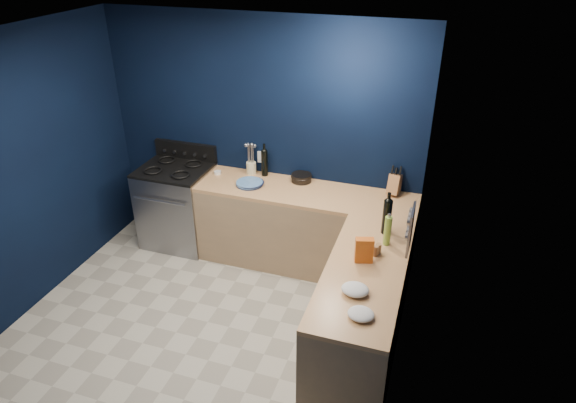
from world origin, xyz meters
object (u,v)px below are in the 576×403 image
at_px(plate_stack, 250,183).
at_px(crouton_bag, 364,250).
at_px(gas_range, 178,207).
at_px(knife_block, 395,184).
at_px(utensil_crock, 251,168).

height_order(plate_stack, crouton_bag, crouton_bag).
relative_size(gas_range, knife_block, 4.44).
bearing_deg(knife_block, utensil_crock, -171.54).
bearing_deg(crouton_bag, knife_block, 70.60).
distance_m(gas_range, utensil_crock, 1.01).
distance_m(gas_range, knife_block, 2.48).
distance_m(gas_range, crouton_bag, 2.60).
distance_m(knife_block, crouton_bag, 1.30).
distance_m(plate_stack, knife_block, 1.52).
height_order(utensil_crock, knife_block, knife_block).
xyz_separation_m(gas_range, plate_stack, (0.92, -0.02, 0.46)).
xyz_separation_m(plate_stack, crouton_bag, (1.41, -1.00, 0.09)).
relative_size(plate_stack, utensil_crock, 2.11).
xyz_separation_m(plate_stack, knife_block, (1.48, 0.29, 0.09)).
bearing_deg(utensil_crock, plate_stack, -72.35).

